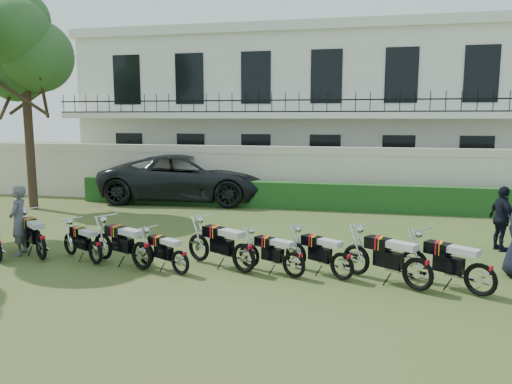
# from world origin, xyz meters

# --- Properties ---
(ground) EXTENTS (100.00, 100.00, 0.00)m
(ground) POSITION_xyz_m (0.00, 0.00, 0.00)
(ground) COLOR #345221
(ground) RESTS_ON ground
(perimeter_wall) EXTENTS (30.00, 0.35, 2.30)m
(perimeter_wall) POSITION_xyz_m (0.00, 8.00, 1.17)
(perimeter_wall) COLOR beige
(perimeter_wall) RESTS_ON ground
(hedge) EXTENTS (18.00, 0.60, 1.00)m
(hedge) POSITION_xyz_m (1.00, 7.20, 0.50)
(hedge) COLOR #1B4017
(hedge) RESTS_ON ground
(building) EXTENTS (20.40, 9.60, 7.40)m
(building) POSITION_xyz_m (0.00, 13.96, 3.71)
(building) COLOR white
(building) RESTS_ON ground
(tree_west_near) EXTENTS (3.40, 3.20, 7.90)m
(tree_west_near) POSITION_xyz_m (-8.96, 5.00, 5.89)
(tree_west_near) COLOR #473323
(tree_west_near) RESTS_ON ground
(motorcycle_1) EXTENTS (1.64, 1.31, 1.09)m
(motorcycle_1) POSITION_xyz_m (-4.33, -1.06, 0.50)
(motorcycle_1) COLOR black
(motorcycle_1) RESTS_ON ground
(motorcycle_2) EXTENTS (1.57, 0.95, 0.96)m
(motorcycle_2) POSITION_xyz_m (-2.87, -1.09, 0.44)
(motorcycle_2) COLOR black
(motorcycle_2) RESTS_ON ground
(motorcycle_3) EXTENTS (1.90, 0.97, 1.11)m
(motorcycle_3) POSITION_xyz_m (-1.63, -1.26, 0.51)
(motorcycle_3) COLOR black
(motorcycle_3) RESTS_ON ground
(motorcycle_4) EXTENTS (1.56, 0.86, 0.93)m
(motorcycle_4) POSITION_xyz_m (-0.66, -1.39, 0.43)
(motorcycle_4) COLOR black
(motorcycle_4) RESTS_ON ground
(motorcycle_5) EXTENTS (1.90, 1.07, 1.14)m
(motorcycle_5) POSITION_xyz_m (0.66, -0.98, 0.52)
(motorcycle_5) COLOR black
(motorcycle_5) RESTS_ON ground
(motorcycle_6) EXTENTS (1.65, 0.87, 0.97)m
(motorcycle_6) POSITION_xyz_m (1.79, -1.07, 0.45)
(motorcycle_6) COLOR black
(motorcycle_6) RESTS_ON ground
(motorcycle_7) EXTENTS (1.62, 1.07, 1.01)m
(motorcycle_7) POSITION_xyz_m (2.80, -1.00, 0.47)
(motorcycle_7) COLOR black
(motorcycle_7) RESTS_ON ground
(motorcycle_8) EXTENTS (1.83, 1.23, 1.15)m
(motorcycle_8) POSITION_xyz_m (4.29, -1.36, 0.53)
(motorcycle_8) COLOR black
(motorcycle_8) RESTS_ON ground
(motorcycle_9) EXTENTS (1.75, 1.24, 1.12)m
(motorcycle_9) POSITION_xyz_m (5.43, -1.41, 0.51)
(motorcycle_9) COLOR black
(motorcycle_9) RESTS_ON ground
(suv) EXTENTS (7.17, 3.78, 1.92)m
(suv) POSITION_xyz_m (-3.91, 7.93, 0.96)
(suv) COLOR black
(suv) RESTS_ON ground
(inspector) EXTENTS (0.58, 0.73, 1.75)m
(inspector) POSITION_xyz_m (-5.21, -0.67, 0.87)
(inspector) COLOR #5D5C62
(inspector) RESTS_ON ground
(officer_5) EXTENTS (0.72, 1.07, 1.69)m
(officer_5) POSITION_xyz_m (6.69, 2.35, 0.84)
(officer_5) COLOR black
(officer_5) RESTS_ON ground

